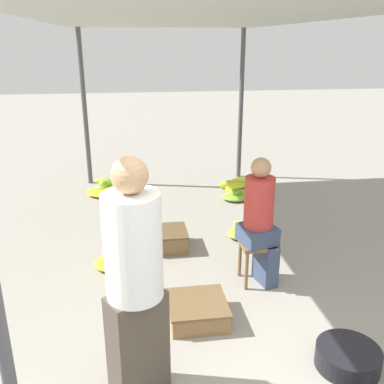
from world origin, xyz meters
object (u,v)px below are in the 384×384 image
at_px(banana_pile_left_1, 105,188).
at_px(crate_near, 167,239).
at_px(basin_black, 348,357).
at_px(banana_pile_right_2, 236,194).
at_px(vendor_seated, 260,219).
at_px(banana_pile_right_0, 236,184).
at_px(stool, 256,250).
at_px(banana_pile_right_1, 243,230).
at_px(vendor_foreground, 135,282).
at_px(crate_mid, 198,310).
at_px(banana_pile_left_0, 115,260).

xyz_separation_m(banana_pile_left_1, crate_near, (0.85, -2.08, 0.01)).
distance_m(basin_black, banana_pile_right_2, 3.81).
distance_m(vendor_seated, banana_pile_right_0, 3.16).
bearing_deg(stool, crate_near, 132.84).
bearing_deg(banana_pile_right_0, stool, -99.93).
bearing_deg(banana_pile_right_2, banana_pile_right_1, -100.24).
distance_m(vendor_foreground, crate_mid, 1.27).
xyz_separation_m(stool, vendor_seated, (0.02, -0.01, 0.35)).
bearing_deg(banana_pile_right_2, crate_mid, -109.96).
distance_m(vendor_seated, banana_pile_right_1, 1.27).
height_order(stool, banana_pile_right_2, stool).
bearing_deg(stool, basin_black, -74.63).
relative_size(vendor_seated, banana_pile_right_0, 2.51).
height_order(basin_black, banana_pile_right_2, banana_pile_right_2).
relative_size(stool, banana_pile_right_0, 0.85).
distance_m(vendor_foreground, banana_pile_right_0, 4.83).
bearing_deg(banana_pile_left_1, basin_black, -64.50).
height_order(vendor_foreground, stool, vendor_foreground).
xyz_separation_m(banana_pile_left_0, banana_pile_right_0, (2.02, 2.53, -0.03)).
xyz_separation_m(basin_black, banana_pile_left_1, (-2.07, 4.34, 0.02)).
distance_m(banana_pile_right_2, crate_mid, 3.25).
bearing_deg(banana_pile_left_1, banana_pile_right_1, -46.04).
bearing_deg(crate_near, banana_pile_left_0, -147.14).
bearing_deg(crate_near, banana_pile_right_0, 56.74).
distance_m(basin_black, crate_near, 2.56).
relative_size(vendor_seated, banana_pile_right_1, 3.33).
relative_size(banana_pile_right_0, banana_pile_right_2, 1.11).
bearing_deg(banana_pile_right_0, crate_near, -123.26).
xyz_separation_m(banana_pile_left_1, banana_pile_right_0, (2.24, 0.04, -0.04)).
bearing_deg(banana_pile_right_2, vendor_foreground, -113.28).
bearing_deg(vendor_foreground, banana_pile_right_0, 67.91).
height_order(banana_pile_left_0, crate_mid, banana_pile_left_0).
height_order(stool, basin_black, stool).
bearing_deg(banana_pile_left_1, crate_near, -67.89).
relative_size(stool, banana_pile_right_1, 1.13).
bearing_deg(vendor_foreground, banana_pile_left_0, 96.98).
xyz_separation_m(banana_pile_left_1, banana_pile_right_1, (1.85, -1.92, -0.01)).
height_order(vendor_seated, banana_pile_right_1, vendor_seated).
bearing_deg(banana_pile_left_1, vendor_seated, -60.22).
height_order(banana_pile_right_0, crate_near, crate_near).
relative_size(vendor_foreground, banana_pile_left_1, 3.04).
bearing_deg(banana_pile_left_1, banana_pile_right_2, -14.02).
relative_size(banana_pile_right_0, banana_pile_right_1, 1.32).
height_order(stool, crate_near, stool).
relative_size(vendor_foreground, stool, 3.84).
bearing_deg(crate_mid, banana_pile_right_2, 70.04).
bearing_deg(vendor_seated, banana_pile_right_0, 80.46).
relative_size(banana_pile_left_1, banana_pile_right_2, 1.20).
bearing_deg(banana_pile_left_0, crate_mid, -54.39).
bearing_deg(vendor_seated, banana_pile_right_2, 81.34).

